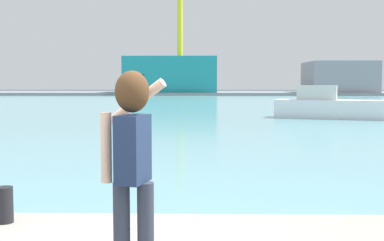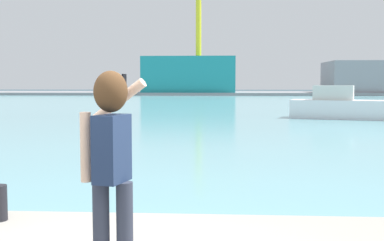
{
  "view_description": "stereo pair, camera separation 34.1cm",
  "coord_description": "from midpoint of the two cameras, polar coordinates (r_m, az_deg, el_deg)",
  "views": [
    {
      "loc": [
        0.65,
        -3.97,
        2.24
      ],
      "look_at": [
        0.48,
        4.2,
        1.61
      ],
      "focal_mm": 45.3,
      "sensor_mm": 36.0,
      "label": 1
    },
    {
      "loc": [
        0.99,
        -3.95,
        2.24
      ],
      "look_at": [
        0.48,
        4.2,
        1.61
      ],
      "focal_mm": 45.3,
      "sensor_mm": 36.0,
      "label": 2
    }
  ],
  "objects": [
    {
      "name": "harbor_water",
      "position": [
        56.01,
        2.74,
        2.14
      ],
      "size": [
        140.0,
        100.0,
        0.02
      ],
      "primitive_type": "cube",
      "color": "#6BA8B2",
      "rests_on": "ground_plane"
    },
    {
      "name": "far_shore_dock",
      "position": [
        95.99,
        3.09,
        3.23
      ],
      "size": [
        140.0,
        20.0,
        0.5
      ],
      "primitive_type": "cube",
      "color": "gray",
      "rests_on": "ground_plane"
    },
    {
      "name": "port_crane",
      "position": [
        89.23,
        1.6,
        10.5
      ],
      "size": [
        10.63,
        3.7,
        18.68
      ],
      "color": "yellow",
      "rests_on": "far_shore_dock"
    },
    {
      "name": "boat_moored",
      "position": [
        31.73,
        17.87,
        1.57
      ],
      "size": [
        7.17,
        4.01,
        2.08
      ],
      "rotation": [
        0.0,
        0.0,
        -0.3
      ],
      "color": "white",
      "rests_on": "harbor_water"
    },
    {
      "name": "warehouse_left",
      "position": [
        92.67,
        -0.17,
        5.4
      ],
      "size": [
        17.15,
        11.22,
        6.62
      ],
      "primitive_type": "cube",
      "color": "teal",
      "rests_on": "far_shore_dock"
    },
    {
      "name": "warehouse_right",
      "position": [
        96.25,
        19.18,
        4.85
      ],
      "size": [
        11.91,
        12.1,
        5.74
      ],
      "primitive_type": "cube",
      "color": "gray",
      "rests_on": "far_shore_dock"
    },
    {
      "name": "ground_plane",
      "position": [
        54.01,
        2.71,
        2.05
      ],
      "size": [
        220.0,
        220.0,
        0.0
      ],
      "primitive_type": "plane",
      "color": "#334751"
    },
    {
      "name": "person_photographer",
      "position": [
        4.04,
        -7.12,
        -3.78
      ],
      "size": [
        0.54,
        0.57,
        1.74
      ],
      "rotation": [
        0.0,
        0.0,
        1.31
      ],
      "color": "#2D3342",
      "rests_on": "quay_promenade"
    }
  ]
}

